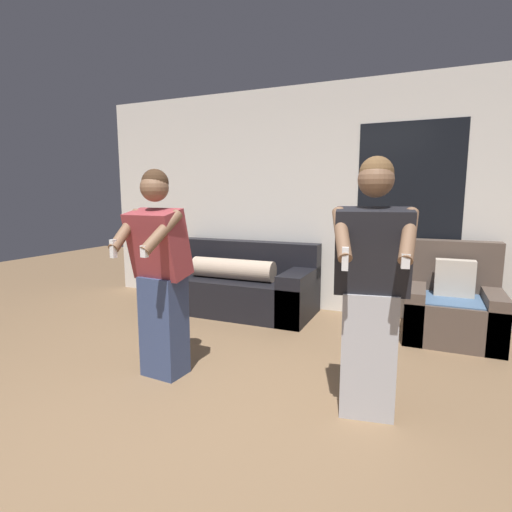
{
  "coord_description": "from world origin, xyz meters",
  "views": [
    {
      "loc": [
        1.31,
        -1.55,
        1.41
      ],
      "look_at": [
        0.23,
        0.95,
        0.99
      ],
      "focal_mm": 28.0,
      "sensor_mm": 36.0,
      "label": 1
    }
  ],
  "objects_px": {
    "person_left": "(160,275)",
    "armchair": "(452,307)",
    "person_right": "(371,290)",
    "couch": "(238,286)",
    "side_table": "(162,261)"
  },
  "relations": [
    {
      "from": "person_left",
      "to": "armchair",
      "type": "bearing_deg",
      "value": 41.02
    },
    {
      "from": "person_right",
      "to": "armchair",
      "type": "bearing_deg",
      "value": 72.2
    },
    {
      "from": "couch",
      "to": "person_left",
      "type": "bearing_deg",
      "value": -82.79
    },
    {
      "from": "side_table",
      "to": "person_left",
      "type": "height_order",
      "value": "person_left"
    },
    {
      "from": "armchair",
      "to": "person_right",
      "type": "xyz_separation_m",
      "value": [
        -0.58,
        -1.8,
        0.51
      ]
    },
    {
      "from": "couch",
      "to": "person_right",
      "type": "relative_size",
      "value": 1.13
    },
    {
      "from": "side_table",
      "to": "armchair",
      "type": "bearing_deg",
      "value": -3.48
    },
    {
      "from": "armchair",
      "to": "person_left",
      "type": "height_order",
      "value": "person_left"
    },
    {
      "from": "armchair",
      "to": "person_right",
      "type": "relative_size",
      "value": 0.58
    },
    {
      "from": "person_left",
      "to": "person_right",
      "type": "height_order",
      "value": "person_right"
    },
    {
      "from": "armchair",
      "to": "person_left",
      "type": "distance_m",
      "value": 2.87
    },
    {
      "from": "armchair",
      "to": "person_right",
      "type": "distance_m",
      "value": 1.95
    },
    {
      "from": "couch",
      "to": "side_table",
      "type": "bearing_deg",
      "value": 170.24
    },
    {
      "from": "armchair",
      "to": "person_left",
      "type": "relative_size",
      "value": 0.59
    },
    {
      "from": "side_table",
      "to": "person_left",
      "type": "distance_m",
      "value": 2.59
    }
  ]
}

